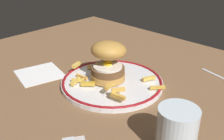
{
  "coord_description": "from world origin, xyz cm",
  "views": [
    {
      "loc": [
        43.76,
        -53.14,
        36.99
      ],
      "look_at": [
        -3.3,
        -4.66,
        4.6
      ],
      "focal_mm": 43.73,
      "sensor_mm": 36.0,
      "label": 1
    }
  ],
  "objects": [
    {
      "name": "dinner_plate",
      "position": [
        -3.3,
        -4.66,
        0.84
      ],
      "size": [
        28.48,
        28.48,
        1.6
      ],
      "color": "silver",
      "rests_on": "ground_plane"
    },
    {
      "name": "ground_plane",
      "position": [
        0.0,
        0.0,
        -2.0
      ],
      "size": [
        126.44,
        86.03,
        4.0
      ],
      "primitive_type": "cube",
      "color": "brown"
    },
    {
      "name": "napkin",
      "position": [
        -23.77,
        -15.23,
        0.2
      ],
      "size": [
        15.24,
        15.2,
        0.4
      ],
      "primitive_type": "cube",
      "rotation": [
        0.0,
        0.0,
        -0.23
      ],
      "color": "white",
      "rests_on": "ground_plane"
    },
    {
      "name": "fries_pile",
      "position": [
        -4.26,
        -7.02,
        2.47
      ],
      "size": [
        27.04,
        19.34,
        2.67
      ],
      "color": "gold",
      "rests_on": "dinner_plate"
    },
    {
      "name": "water_glass",
      "position": [
        23.93,
        -15.33,
        4.1
      ],
      "size": [
        7.74,
        7.74,
        9.51
      ],
      "color": "silver",
      "rests_on": "ground_plane"
    },
    {
      "name": "burger",
      "position": [
        -4.87,
        -4.51,
        7.15
      ],
      "size": [
        12.48,
        12.79,
        11.23
      ],
      "color": "#BD853D",
      "rests_on": "dinner_plate"
    }
  ]
}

